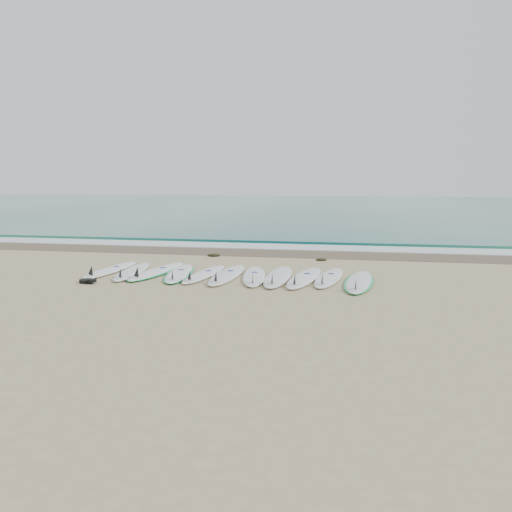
% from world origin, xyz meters
% --- Properties ---
extents(ground, '(120.00, 120.00, 0.00)m').
position_xyz_m(ground, '(0.00, 0.00, 0.00)').
color(ground, tan).
extents(ocean, '(120.00, 55.00, 0.03)m').
position_xyz_m(ocean, '(0.00, 32.50, 0.01)').
color(ocean, '#206E64').
rests_on(ocean, ground).
extents(wet_sand_band, '(120.00, 1.80, 0.01)m').
position_xyz_m(wet_sand_band, '(0.00, 4.10, 0.01)').
color(wet_sand_band, brown).
rests_on(wet_sand_band, ground).
extents(foam_band, '(120.00, 1.40, 0.04)m').
position_xyz_m(foam_band, '(0.00, 5.50, 0.02)').
color(foam_band, silver).
rests_on(foam_band, ground).
extents(wave_crest, '(120.00, 1.00, 0.10)m').
position_xyz_m(wave_crest, '(0.00, 7.00, 0.05)').
color(wave_crest, '#206E64').
rests_on(wave_crest, ground).
extents(surfboard_0, '(0.64, 2.61, 0.33)m').
position_xyz_m(surfboard_0, '(-3.12, 0.07, 0.06)').
color(surfboard_0, white).
rests_on(surfboard_0, ground).
extents(surfboard_1, '(0.90, 2.64, 0.33)m').
position_xyz_m(surfboard_1, '(-2.47, -0.06, 0.06)').
color(surfboard_1, white).
rests_on(surfboard_1, ground).
extents(surfboard_2, '(0.97, 2.81, 0.35)m').
position_xyz_m(surfboard_2, '(-1.87, 0.13, 0.05)').
color(surfboard_2, white).
rests_on(surfboard_2, ground).
extents(surfboard_3, '(1.05, 2.66, 0.33)m').
position_xyz_m(surfboard_3, '(-1.23, -0.02, 0.05)').
color(surfboard_3, white).
rests_on(surfboard_3, ground).
extents(surfboard_4, '(0.74, 2.56, 0.32)m').
position_xyz_m(surfboard_4, '(-0.60, -0.05, 0.06)').
color(surfboard_4, white).
rests_on(surfboard_4, ground).
extents(surfboard_5, '(0.62, 2.79, 0.36)m').
position_xyz_m(surfboard_5, '(-0.01, -0.04, 0.06)').
color(surfboard_5, white).
rests_on(surfboard_5, ground).
extents(surfboard_6, '(0.94, 2.63, 0.33)m').
position_xyz_m(surfboard_6, '(0.67, -0.08, 0.06)').
color(surfboard_6, white).
rests_on(surfboard_6, ground).
extents(surfboard_7, '(0.62, 2.82, 0.36)m').
position_xyz_m(surfboard_7, '(1.24, -0.03, 0.06)').
color(surfboard_7, white).
rests_on(surfboard_7, ground).
extents(surfboard_8, '(0.92, 2.81, 0.35)m').
position_xyz_m(surfboard_8, '(1.86, -0.05, 0.06)').
color(surfboard_8, white).
rests_on(surfboard_8, ground).
extents(surfboard_9, '(0.85, 2.64, 0.33)m').
position_xyz_m(surfboard_9, '(2.44, 0.08, 0.06)').
color(surfboard_9, white).
rests_on(surfboard_9, ground).
extents(surfboard_10, '(0.89, 2.73, 0.34)m').
position_xyz_m(surfboard_10, '(3.13, -0.24, 0.05)').
color(surfboard_10, silver).
rests_on(surfboard_10, ground).
extents(seaweed_near, '(0.39, 0.31, 0.08)m').
position_xyz_m(seaweed_near, '(-1.22, 3.13, 0.04)').
color(seaweed_near, black).
rests_on(seaweed_near, ground).
extents(seaweed_far, '(0.33, 0.26, 0.06)m').
position_xyz_m(seaweed_far, '(2.10, 2.90, 0.03)').
color(seaweed_far, black).
rests_on(seaweed_far, ground).
extents(leash_coil, '(0.46, 0.36, 0.11)m').
position_xyz_m(leash_coil, '(-2.97, -1.32, 0.05)').
color(leash_coil, black).
rests_on(leash_coil, ground).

